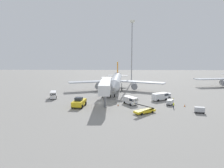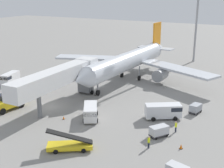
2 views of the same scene
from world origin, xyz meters
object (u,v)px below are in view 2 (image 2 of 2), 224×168
object	(u,v)px
service_van_outer_left	(90,112)
pushback_tug	(7,102)
belt_loader_truck	(70,144)
ground_crew_worker_midground	(149,142)
baggage_cart_rear_left	(159,131)
ground_crew_worker_foreground	(176,127)
safety_cone_bravo	(181,146)
service_van_mid_right	(10,78)
baggage_cart_near_center	(196,108)
airplane_at_gate	(130,61)
jet_bridge	(62,77)
service_van_outer_right	(164,110)
safety_cone_alpha	(64,118)

from	to	relation	value
service_van_outer_left	pushback_tug	bearing A→B (deg)	-166.96
belt_loader_truck	service_van_outer_left	size ratio (longest dim) A/B	1.10
ground_crew_worker_midground	baggage_cart_rear_left	bearing A→B (deg)	90.03
belt_loader_truck	ground_crew_worker_foreground	world-z (taller)	belt_loader_truck
safety_cone_bravo	service_van_mid_right	bearing A→B (deg)	166.39
baggage_cart_near_center	ground_crew_worker_foreground	xyz separation A→B (m)	(-0.64, -8.49, 0.02)
airplane_at_gate	service_van_outer_left	distance (m)	23.86
jet_bridge	baggage_cart_near_center	bearing A→B (deg)	20.21
service_van_outer_right	safety_cone_bravo	bearing A→B (deg)	-57.42
ground_crew_worker_midground	safety_cone_alpha	distance (m)	15.31
baggage_cart_near_center	ground_crew_worker_midground	distance (m)	14.84
airplane_at_gate	ground_crew_worker_midground	xyz separation A→B (m)	(15.90, -27.38, -3.43)
belt_loader_truck	service_van_outer_right	world-z (taller)	belt_loader_truck
service_van_outer_left	safety_cone_alpha	world-z (taller)	service_van_outer_left
service_van_outer_left	belt_loader_truck	bearing A→B (deg)	-72.64
service_van_outer_right	jet_bridge	bearing A→B (deg)	-169.75
baggage_cart_near_center	ground_crew_worker_foreground	world-z (taller)	ground_crew_worker_foreground
safety_cone_alpha	safety_cone_bravo	bearing A→B (deg)	-0.66
airplane_at_gate	pushback_tug	distance (m)	28.70
belt_loader_truck	service_van_mid_right	size ratio (longest dim) A/B	1.10
jet_bridge	pushback_tug	bearing A→B (deg)	-139.47
pushback_tug	ground_crew_worker_foreground	xyz separation A→B (m)	(27.75, 5.44, -0.44)
jet_bridge	safety_cone_bravo	distance (m)	23.74
safety_cone_alpha	pushback_tug	bearing A→B (deg)	-173.11
belt_loader_truck	service_van_outer_right	bearing A→B (deg)	65.24
service_van_outer_left	ground_crew_worker_midground	world-z (taller)	service_van_outer_left
airplane_at_gate	baggage_cart_rear_left	distance (m)	28.72
airplane_at_gate	ground_crew_worker_foreground	size ratio (longest dim) A/B	24.84
service_van_outer_left	service_van_outer_right	bearing A→B (deg)	30.53
belt_loader_truck	baggage_cart_near_center	bearing A→B (deg)	61.51
safety_cone_alpha	service_van_outer_left	bearing A→B (deg)	29.32
airplane_at_gate	service_van_mid_right	distance (m)	26.42
service_van_outer_left	airplane_at_gate	bearing A→B (deg)	100.78
airplane_at_gate	service_van_outer_right	bearing A→B (deg)	-50.37
airplane_at_gate	pushback_tug	bearing A→B (deg)	-111.00
ground_crew_worker_midground	pushback_tug	bearing A→B (deg)	178.39
service_van_mid_right	baggage_cart_near_center	distance (m)	39.33
service_van_outer_left	service_van_mid_right	distance (m)	26.58
service_van_outer_left	safety_cone_bravo	bearing A→B (deg)	-8.57
ground_crew_worker_foreground	baggage_cart_rear_left	bearing A→B (deg)	-123.28
pushback_tug	service_van_outer_left	xyz separation A→B (m)	(14.66, 3.40, -0.03)
service_van_outer_left	safety_cone_bravo	size ratio (longest dim) A/B	8.16
baggage_cart_rear_left	safety_cone_bravo	xyz separation A→B (m)	(3.70, -1.87, -0.53)
airplane_at_gate	baggage_cart_rear_left	size ratio (longest dim) A/B	13.80
service_van_outer_left	baggage_cart_near_center	size ratio (longest dim) A/B	2.21
jet_bridge	pushback_tug	world-z (taller)	jet_bridge
pushback_tug	service_van_outer_left	bearing A→B (deg)	13.04
ground_crew_worker_foreground	service_van_mid_right	bearing A→B (deg)	171.86
service_van_mid_right	service_van_outer_right	size ratio (longest dim) A/B	0.92
service_van_mid_right	airplane_at_gate	bearing A→B (deg)	36.70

